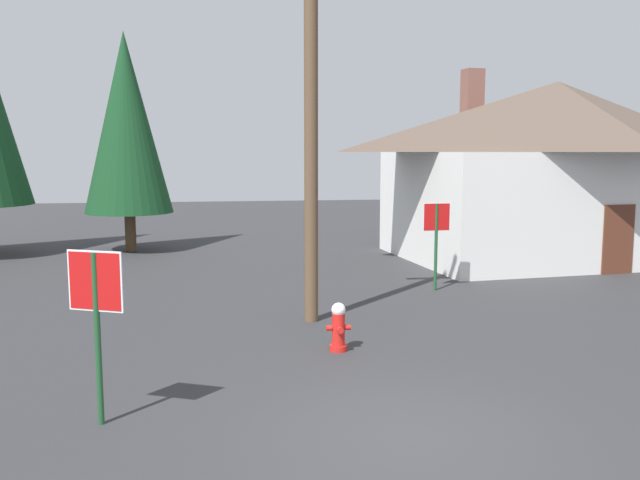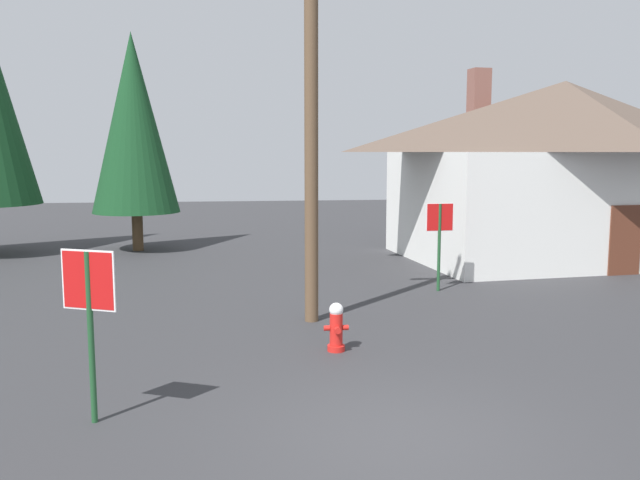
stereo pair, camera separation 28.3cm
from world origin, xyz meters
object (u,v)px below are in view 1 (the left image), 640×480
at_px(house, 554,167).
at_px(stop_sign_near, 96,301).
at_px(utility_pole, 311,117).
at_px(fire_hydrant, 338,327).
at_px(stop_sign_far, 436,228).
at_px(pine_tree_mid_left, 126,123).

bearing_deg(house, stop_sign_near, -135.98).
bearing_deg(utility_pole, fire_hydrant, -85.33).
bearing_deg(stop_sign_near, fire_hydrant, 36.73).
bearing_deg(stop_sign_far, house, 39.95).
distance_m(utility_pole, pine_tree_mid_left, 11.85).
distance_m(stop_sign_near, fire_hydrant, 4.67).
height_order(house, pine_tree_mid_left, pine_tree_mid_left).
relative_size(fire_hydrant, pine_tree_mid_left, 0.11).
bearing_deg(house, fire_hydrant, -133.46).
bearing_deg(stop_sign_near, utility_pole, 54.75).
height_order(fire_hydrant, house, house).
xyz_separation_m(stop_sign_near, stop_sign_far, (6.99, 7.47, -0.04)).
bearing_deg(pine_tree_mid_left, fire_hydrant, -68.44).
distance_m(utility_pole, house, 11.73).
height_order(stop_sign_near, house, house).
distance_m(fire_hydrant, house, 13.26).
bearing_deg(house, pine_tree_mid_left, 166.03).
bearing_deg(house, stop_sign_far, -140.05).
distance_m(stop_sign_far, pine_tree_mid_left, 12.12).
bearing_deg(stop_sign_near, stop_sign_far, 46.91).
relative_size(stop_sign_near, house, 0.20).
bearing_deg(house, utility_pole, -141.44).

